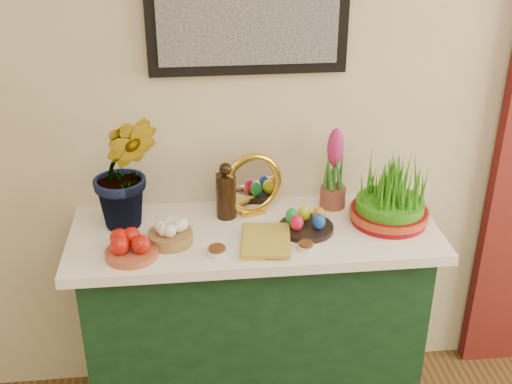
% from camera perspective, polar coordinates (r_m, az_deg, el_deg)
% --- Properties ---
extents(sideboard, '(1.30, 0.45, 0.85)m').
position_cam_1_polar(sideboard, '(2.71, -0.11, -11.81)').
color(sideboard, '#163D1F').
rests_on(sideboard, ground).
extents(tablecloth, '(1.40, 0.55, 0.04)m').
position_cam_1_polar(tablecloth, '(2.46, -0.12, -3.65)').
color(tablecloth, white).
rests_on(tablecloth, sideboard).
extents(hyacinth_green, '(0.31, 0.26, 0.60)m').
position_cam_1_polar(hyacinth_green, '(2.39, -11.68, 3.40)').
color(hyacinth_green, '#2D6B20').
rests_on(hyacinth_green, tablecloth).
extents(apple_bowl, '(0.23, 0.23, 0.09)m').
position_cam_1_polar(apple_bowl, '(2.30, -11.03, -4.79)').
color(apple_bowl, '#AC4E30').
rests_on(apple_bowl, tablecloth).
extents(garlic_basket, '(0.18, 0.18, 0.09)m').
position_cam_1_polar(garlic_basket, '(2.36, -7.63, -3.68)').
color(garlic_basket, olive).
rests_on(garlic_basket, tablecloth).
extents(vinegar_cruet, '(0.08, 0.08, 0.23)m').
position_cam_1_polar(vinegar_cruet, '(2.49, -2.68, -0.12)').
color(vinegar_cruet, black).
rests_on(vinegar_cruet, tablecloth).
extents(mirror, '(0.26, 0.13, 0.25)m').
position_cam_1_polar(mirror, '(2.51, -0.32, 0.66)').
color(mirror, gold).
rests_on(mirror, tablecloth).
extents(book, '(0.19, 0.25, 0.03)m').
position_cam_1_polar(book, '(2.35, -1.29, -4.27)').
color(book, gold).
rests_on(book, tablecloth).
extents(spice_dish_left, '(0.08, 0.08, 0.03)m').
position_cam_1_polar(spice_dish_left, '(2.29, -3.48, -5.25)').
color(spice_dish_left, silver).
rests_on(spice_dish_left, tablecloth).
extents(spice_dish_right, '(0.07, 0.07, 0.03)m').
position_cam_1_polar(spice_dish_right, '(2.32, 4.46, -4.81)').
color(spice_dish_right, silver).
rests_on(spice_dish_right, tablecloth).
extents(egg_plate, '(0.28, 0.28, 0.09)m').
position_cam_1_polar(egg_plate, '(2.43, 4.48, -2.76)').
color(egg_plate, black).
rests_on(egg_plate, tablecloth).
extents(hyacinth_pink, '(0.10, 0.10, 0.34)m').
position_cam_1_polar(hyacinth_pink, '(2.56, 6.95, 1.75)').
color(hyacinth_pink, brown).
rests_on(hyacinth_pink, tablecloth).
extents(wheatgrass_sabzeh, '(0.30, 0.30, 0.25)m').
position_cam_1_polar(wheatgrass_sabzeh, '(2.50, 11.87, -0.35)').
color(wheatgrass_sabzeh, maroon).
rests_on(wheatgrass_sabzeh, tablecloth).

